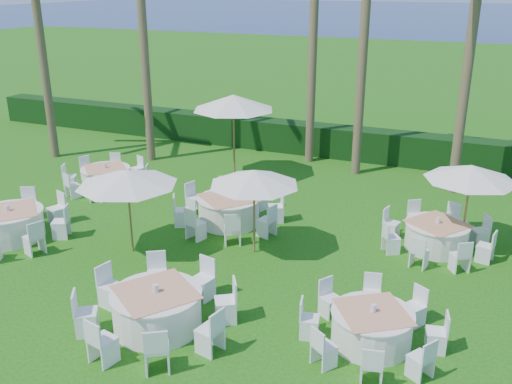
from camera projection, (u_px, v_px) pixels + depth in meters
The scene contains 18 objects.
ground at pixel (203, 305), 12.43m from camera, with size 120.00×120.00×0.00m, color #19550E.
hedge at pixel (344, 142), 22.56m from camera, with size 34.00×1.00×1.20m, color black.
ocean at pixel (474, 19), 100.39m from camera, with size 260.00×260.00×0.00m, color #071149.
banquet_table_a at pixel (10, 224), 15.51m from camera, with size 3.13×3.13×0.97m.
banquet_table_b at pixel (157, 308), 11.52m from camera, with size 3.24×3.24×0.98m.
banquet_table_c at pixel (372, 327), 11.01m from camera, with size 2.80×2.80×0.86m.
banquet_table_d at pixel (106, 177), 19.25m from camera, with size 2.78×2.78×0.88m.
banquet_table_e at pixel (229, 210), 16.45m from camera, with size 3.16×3.16×0.96m.
banquet_table_f at pixel (436, 235), 14.91m from camera, with size 2.89×2.89×0.88m.
umbrella_a at pixel (127, 178), 14.17m from camera, with size 2.55×2.55×2.23m.
umbrella_b at pixel (254, 177), 14.12m from camera, with size 2.30×2.30×2.26m.
umbrella_c at pixel (233, 102), 19.43m from camera, with size 2.84×2.84×2.99m.
umbrella_d at pixel (471, 173), 14.38m from camera, with size 2.33×2.33×2.29m.
palm_a at pixel (142, 17), 20.56m from camera, with size 4.36×4.26×9.83m.
palm_b at pixel (314, 25), 20.49m from camera, with size 4.41×4.10×9.31m.
palm_c at pixel (366, 2), 18.80m from camera, with size 4.40×4.17×10.96m.
palm_d at pixel (468, 62), 17.58m from camera, with size 4.40×3.97×7.65m.
palm_f at pixel (42, 53), 21.43m from camera, with size 4.35×4.29×7.23m.
Camera 1 is at (5.26, -9.46, 6.68)m, focal length 40.00 mm.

